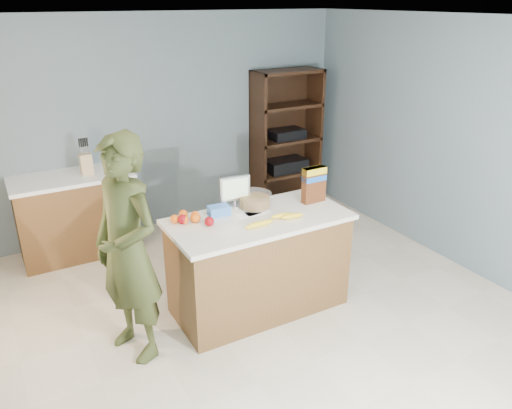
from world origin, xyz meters
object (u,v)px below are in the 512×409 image
person (128,250)px  tv (235,190)px  cereal_box (314,182)px  counter_peninsula (259,267)px  shelving_unit (284,142)px

person → tv: person is taller
person → cereal_box: bearing=72.2°
tv → cereal_box: 0.72m
person → tv: 1.15m
counter_peninsula → tv: 0.72m
counter_peninsula → person: person is taller
person → tv: bearing=87.3°
shelving_unit → cereal_box: size_ratio=5.47×
counter_peninsula → person: bearing=-178.0°
counter_peninsula → cereal_box: size_ratio=4.74×
person → shelving_unit: bearing=106.7°
shelving_unit → cereal_box: (-0.94, -1.99, 0.23)m
counter_peninsula → shelving_unit: bearing=52.9°
counter_peninsula → person: size_ratio=0.87×
cereal_box → person: bearing=-176.7°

